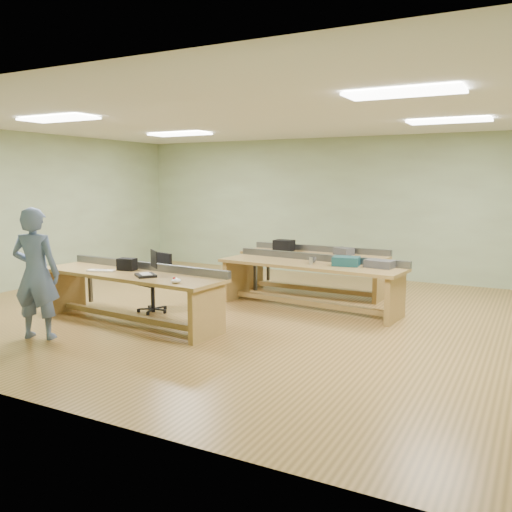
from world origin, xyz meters
name	(u,v)px	position (x,y,z in m)	size (l,w,h in m)	color
floor	(257,314)	(0.00, 0.00, 0.00)	(10.00, 10.00, 0.00)	#A1773D
ceiling	(257,118)	(0.00, 0.00, 3.00)	(10.00, 10.00, 0.00)	silver
wall_back	(343,207)	(0.00, 4.00, 1.50)	(10.00, 0.04, 3.00)	#9FB88B
wall_front	(45,246)	(0.00, -4.00, 1.50)	(10.00, 0.04, 3.00)	#9FB88B
wall_left	(31,210)	(-5.00, 0.00, 1.50)	(0.04, 8.00, 3.00)	#9FB88B
fluor_panels	(257,120)	(0.00, 0.00, 2.97)	(6.20, 3.50, 0.03)	white
workbench_front	(131,285)	(-1.38, -1.32, 0.56)	(3.10, 1.05, 0.86)	#AF8F49
workbench_mid	(310,275)	(0.57, 0.76, 0.56)	(3.14, 1.11, 0.86)	#AF8F49
workbench_back	(314,264)	(0.18, 1.90, 0.55)	(2.72, 0.78, 0.86)	#AF8F49
person	(36,274)	(-1.96, -2.49, 0.87)	(0.63, 0.42, 1.74)	slate
laptop_base	(146,275)	(-0.98, -1.47, 0.77)	(0.31, 0.25, 0.03)	black
laptop_screen	(154,259)	(-0.91, -1.37, 0.99)	(0.31, 0.01, 0.24)	black
keyboard	(101,271)	(-1.83, -1.45, 0.76)	(0.41, 0.14, 0.02)	silver
trackball_mouse	(176,281)	(-0.32, -1.66, 0.78)	(0.12, 0.15, 0.06)	white
camera_bag	(127,264)	(-1.57, -1.18, 0.84)	(0.26, 0.17, 0.18)	black
task_chair	(155,290)	(-1.53, -0.59, 0.34)	(0.61, 0.61, 0.93)	black
parts_bin_teal	(346,261)	(1.17, 0.77, 0.82)	(0.40, 0.30, 0.14)	#164349
parts_bin_grey	(380,264)	(1.69, 0.84, 0.81)	(0.43, 0.27, 0.12)	#3E3E41
mug	(312,260)	(0.60, 0.78, 0.80)	(0.12, 0.12, 0.10)	#3E3E41
drinks_can	(311,261)	(0.64, 0.62, 0.81)	(0.06, 0.06, 0.11)	#B8B9BD
storage_box_back	(284,245)	(-0.47, 1.97, 0.85)	(0.36, 0.26, 0.21)	black
tray_back	(344,251)	(0.72, 1.98, 0.81)	(0.32, 0.23, 0.13)	#3E3E41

